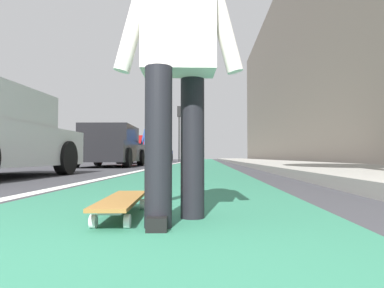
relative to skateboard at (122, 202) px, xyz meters
The scene contains 12 objects.
ground_plane 8.78m from the skateboard, ahead, with size 80.00×80.00×0.00m, color #38383D.
bike_lane_paint 22.78m from the skateboard, ahead, with size 56.00×2.35×0.00m, color #2D7256.
lane_stripe_white 18.82m from the skateboard, ahead, with size 52.00×0.16×0.01m, color silver.
sidewalk_curb 17.15m from the skateboard, 11.84° to the right, with size 52.00×3.20×0.15m, color #9E9B93.
building_facade 22.60m from the skateboard, 16.87° to the right, with size 40.00×1.20×12.67m, color gray.
skateboard is the anchor object (origin of this frame).
skater_person 0.92m from the skateboard, 113.39° to the right, with size 0.47×0.72×1.64m.
parked_car_mid 10.53m from the skateboard, 16.65° to the left, with size 4.30×2.06×1.49m.
parked_car_far 16.73m from the skateboard, 10.89° to the left, with size 4.51×2.03×1.47m.
parked_car_end 22.54m from the skateboard, ahead, with size 4.40×2.08×1.47m.
traffic_light 23.42m from the skateboard, ahead, with size 0.33×0.28×4.22m.
pedestrian_distant 11.50m from the skateboard, ahead, with size 0.47×0.74×1.69m.
Camera 1 is at (-0.74, -0.38, 0.36)m, focal length 31.07 mm.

